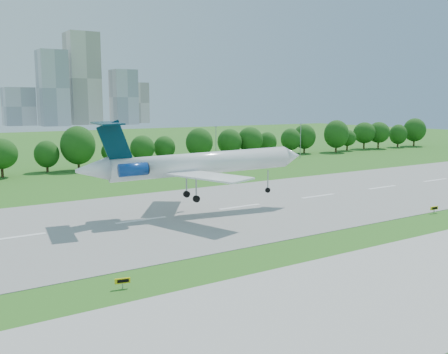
# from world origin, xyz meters

# --- Properties ---
(ground) EXTENTS (600.00, 600.00, 0.00)m
(ground) POSITION_xyz_m (0.00, 0.00, 0.00)
(ground) COLOR #29681B
(ground) RESTS_ON ground
(runway) EXTENTS (400.00, 45.00, 0.08)m
(runway) POSITION_xyz_m (0.00, 25.00, 0.04)
(runway) COLOR gray
(runway) RESTS_ON ground
(taxiway) EXTENTS (400.00, 23.00, 0.08)m
(taxiway) POSITION_xyz_m (0.00, -18.00, 0.04)
(taxiway) COLOR #ADADA8
(taxiway) RESTS_ON ground
(tree_line) EXTENTS (288.40, 8.40, 10.40)m
(tree_line) POSITION_xyz_m (0.00, 92.00, 6.19)
(tree_line) COLOR #382314
(tree_line) RESTS_ON ground
(light_poles) EXTENTS (175.90, 0.25, 12.19)m
(light_poles) POSITION_xyz_m (-2.50, 82.00, 6.34)
(light_poles) COLOR gray
(light_poles) RESTS_ON ground
(skyline) EXTENTS (127.00, 52.00, 80.00)m
(skyline) POSITION_xyz_m (100.16, 390.61, 30.46)
(skyline) COLOR #B2B2B7
(skyline) RESTS_ON ground
(airliner) EXTENTS (42.30, 30.57, 14.35)m
(airliner) POSITION_xyz_m (9.86, 25.30, 8.97)
(airliner) COLOR white
(airliner) RESTS_ON ground
(taxi_sign_centre) EXTENTS (1.65, 0.54, 1.16)m
(taxi_sign_centre) POSITION_xyz_m (-14.04, -2.58, 0.85)
(taxi_sign_centre) COLOR gray
(taxi_sign_centre) RESTS_ON ground
(taxi_sign_right) EXTENTS (1.76, 0.38, 1.23)m
(taxi_sign_right) POSITION_xyz_m (46.16, 1.98, 0.91)
(taxi_sign_right) COLOR gray
(taxi_sign_right) RESTS_ON ground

